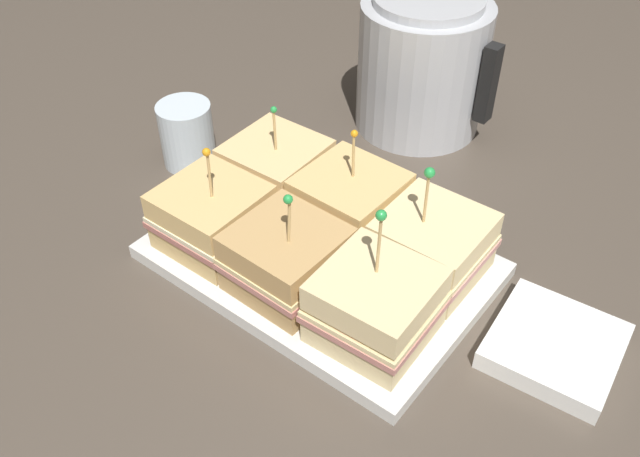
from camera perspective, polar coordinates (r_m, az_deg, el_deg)
The scene contains 11 objects.
ground_plane at distance 0.83m, azimuth 0.00°, elevation -3.15°, with size 6.00×6.00×0.00m, color #4C4238.
serving_platter at distance 0.82m, azimuth 0.00°, elevation -2.70°, with size 0.39×0.26×0.02m.
sandwich_front_left at distance 0.82m, azimuth -9.03°, elevation 1.00°, with size 0.12×0.12×0.14m.
sandwich_front_center at distance 0.75m, azimuth -2.75°, elevation -2.60°, with size 0.12×0.12×0.14m.
sandwich_front_right at distance 0.70m, azimuth 4.68°, elevation -6.53°, with size 0.12×0.12×0.16m.
sandwich_back_left at distance 0.88m, azimuth -3.72°, elevation 4.96°, with size 0.12×0.12×0.14m.
sandwich_back_center at distance 0.82m, azimuth 2.50°, elevation 2.01°, with size 0.12×0.12×0.14m.
sandwich_back_right at distance 0.78m, azimuth 9.41°, elevation -1.43°, with size 0.12×0.12×0.15m.
kettle_steel at distance 1.04m, azimuth 8.63°, elevation 13.47°, with size 0.21×0.19×0.22m.
drinking_glass at distance 0.99m, azimuth -11.15°, elevation 7.78°, with size 0.08×0.08×0.09m.
napkin_stack at distance 0.77m, azimuth 19.14°, elevation -9.33°, with size 0.14×0.14×0.02m.
Camera 1 is at (0.36, -0.47, 0.58)m, focal length 38.00 mm.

